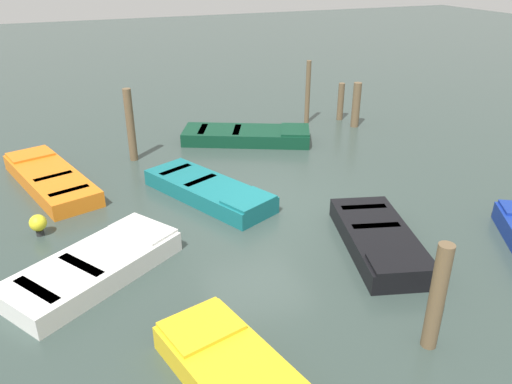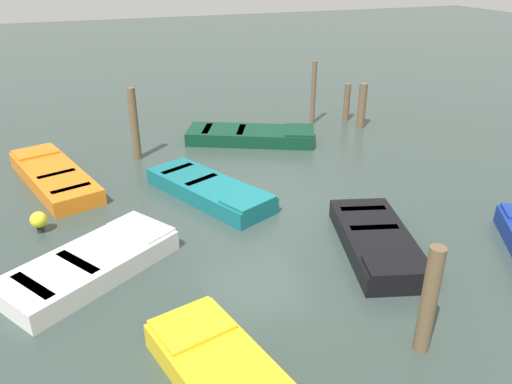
# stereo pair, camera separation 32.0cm
# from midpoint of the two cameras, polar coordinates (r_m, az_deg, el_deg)

# --- Properties ---
(ground_plane) EXTENTS (80.00, 80.00, 0.00)m
(ground_plane) POSITION_cam_midpoint_polar(r_m,az_deg,el_deg) (12.01, 0.76, -1.51)
(ground_plane) COLOR #33423D
(rowboat_teal) EXTENTS (3.76, 2.59, 0.46)m
(rowboat_teal) POSITION_cam_midpoint_polar(r_m,az_deg,el_deg) (12.33, -4.58, 0.27)
(rowboat_teal) COLOR #14666B
(rowboat_teal) RESTS_ON ground_plane
(rowboat_dark_green) EXTENTS (2.94, 4.18, 0.46)m
(rowboat_dark_green) POSITION_cam_midpoint_polar(r_m,az_deg,el_deg) (16.09, 0.07, 6.50)
(rowboat_dark_green) COLOR #0C3823
(rowboat_dark_green) RESTS_ON ground_plane
(rowboat_black) EXTENTS (3.32, 2.08, 0.46)m
(rowboat_black) POSITION_cam_midpoint_polar(r_m,az_deg,el_deg) (10.45, 14.49, -5.48)
(rowboat_black) COLOR black
(rowboat_black) RESTS_ON ground_plane
(rowboat_orange) EXTENTS (4.15, 2.31, 0.46)m
(rowboat_orange) POSITION_cam_midpoint_polar(r_m,az_deg,el_deg) (14.02, -21.45, 1.71)
(rowboat_orange) COLOR orange
(rowboat_orange) RESTS_ON ground_plane
(rowboat_white) EXTENTS (2.95, 3.49, 0.46)m
(rowboat_white) POSITION_cam_midpoint_polar(r_m,az_deg,el_deg) (9.90, -17.35, -7.77)
(rowboat_white) COLOR silver
(rowboat_white) RESTS_ON ground_plane
(mooring_piling_near_left) EXTENTS (0.27, 0.27, 1.53)m
(mooring_piling_near_left) POSITION_cam_midpoint_polar(r_m,az_deg,el_deg) (17.72, 12.49, 9.56)
(mooring_piling_near_left) COLOR brown
(mooring_piling_near_left) RESTS_ON ground_plane
(mooring_piling_center) EXTENTS (0.16, 0.16, 2.18)m
(mooring_piling_center) POSITION_cam_midpoint_polar(r_m,az_deg,el_deg) (17.82, 7.08, 11.14)
(mooring_piling_center) COLOR brown
(mooring_piling_center) RESTS_ON ground_plane
(mooring_piling_mid_left) EXTENTS (0.24, 0.24, 1.80)m
(mooring_piling_mid_left) POSITION_cam_midpoint_polar(r_m,az_deg,el_deg) (7.90, 20.22, -11.55)
(mooring_piling_mid_left) COLOR brown
(mooring_piling_mid_left) RESTS_ON ground_plane
(mooring_piling_far_right) EXTENTS (0.22, 0.22, 1.33)m
(mooring_piling_far_right) POSITION_cam_midpoint_polar(r_m,az_deg,el_deg) (18.44, 10.80, 10.00)
(mooring_piling_far_right) COLOR brown
(mooring_piling_far_right) RESTS_ON ground_plane
(mooring_piling_mid_right) EXTENTS (0.23, 0.23, 2.10)m
(mooring_piling_mid_right) POSITION_cam_midpoint_polar(r_m,az_deg,el_deg) (14.81, -13.08, 7.54)
(mooring_piling_mid_right) COLOR brown
(mooring_piling_mid_right) RESTS_ON ground_plane
(marker_buoy) EXTENTS (0.36, 0.36, 0.48)m
(marker_buoy) POSITION_cam_midpoint_polar(r_m,az_deg,el_deg) (11.66, -22.78, -2.99)
(marker_buoy) COLOR #262626
(marker_buoy) RESTS_ON ground_plane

